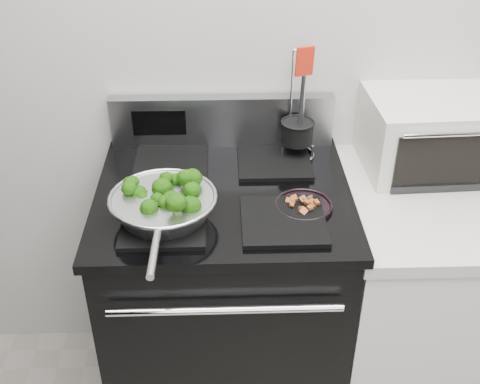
{
  "coord_description": "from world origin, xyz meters",
  "views": [
    {
      "loc": [
        -0.3,
        -0.14,
        1.96
      ],
      "look_at": [
        -0.25,
        1.36,
        0.98
      ],
      "focal_mm": 45.0,
      "sensor_mm": 36.0,
      "label": 1
    }
  ],
  "objects_px": {
    "utensil_holder": "(297,138)",
    "toaster_oven": "(432,134)",
    "skillet": "(163,205)",
    "bacon_plate": "(304,203)",
    "gas_range": "(225,301)"
  },
  "relations": [
    {
      "from": "utensil_holder",
      "to": "toaster_oven",
      "type": "xyz_separation_m",
      "value": [
        0.44,
        -0.03,
        0.03
      ]
    },
    {
      "from": "skillet",
      "to": "toaster_oven",
      "type": "bearing_deg",
      "value": 21.54
    },
    {
      "from": "bacon_plate",
      "to": "toaster_oven",
      "type": "height_order",
      "value": "toaster_oven"
    },
    {
      "from": "gas_range",
      "to": "skillet",
      "type": "height_order",
      "value": "gas_range"
    },
    {
      "from": "gas_range",
      "to": "skillet",
      "type": "relative_size",
      "value": 2.3
    },
    {
      "from": "gas_range",
      "to": "skillet",
      "type": "xyz_separation_m",
      "value": [
        -0.17,
        -0.14,
        0.51
      ]
    },
    {
      "from": "skillet",
      "to": "bacon_plate",
      "type": "relative_size",
      "value": 2.86
    },
    {
      "from": "skillet",
      "to": "toaster_oven",
      "type": "relative_size",
      "value": 1.1
    },
    {
      "from": "skillet",
      "to": "toaster_oven",
      "type": "xyz_separation_m",
      "value": [
        0.86,
        0.32,
        0.04
      ]
    },
    {
      "from": "toaster_oven",
      "to": "utensil_holder",
      "type": "bearing_deg",
      "value": 173.36
    },
    {
      "from": "bacon_plate",
      "to": "utensil_holder",
      "type": "relative_size",
      "value": 0.44
    },
    {
      "from": "bacon_plate",
      "to": "gas_range",
      "type": "bearing_deg",
      "value": 157.61
    },
    {
      "from": "skillet",
      "to": "utensil_holder",
      "type": "bearing_deg",
      "value": 41.27
    },
    {
      "from": "toaster_oven",
      "to": "bacon_plate",
      "type": "bearing_deg",
      "value": -151.13
    },
    {
      "from": "gas_range",
      "to": "toaster_oven",
      "type": "height_order",
      "value": "toaster_oven"
    }
  ]
}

